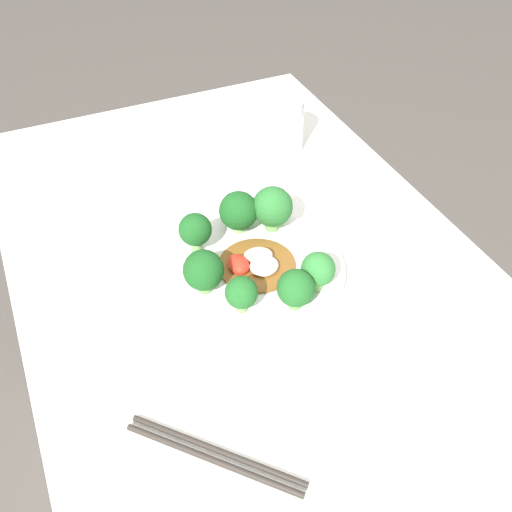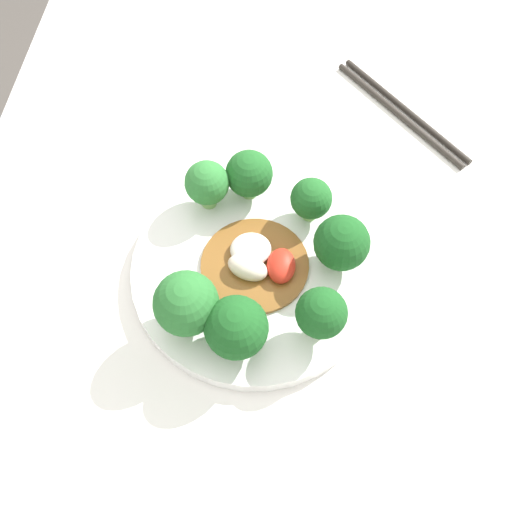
# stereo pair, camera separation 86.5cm
# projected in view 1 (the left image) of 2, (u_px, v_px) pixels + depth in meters

# --- Properties ---
(table) EXTENTS (1.11, 0.65, 0.78)m
(table) POSITION_uv_depth(u_px,v_px,m) (259.00, 430.00, 1.10)
(table) COLOR silver
(table) RESTS_ON ground_plane
(plate) EXTENTS (0.25, 0.25, 0.02)m
(plate) POSITION_uv_depth(u_px,v_px,m) (256.00, 271.00, 0.84)
(plate) COLOR white
(plate) RESTS_ON table
(broccoli_west) EXTENTS (0.05, 0.05, 0.06)m
(broccoli_west) POSITION_uv_depth(u_px,v_px,m) (296.00, 288.00, 0.75)
(broccoli_west) COLOR #70A356
(broccoli_west) RESTS_ON plate
(broccoli_southeast) EXTENTS (0.06, 0.06, 0.07)m
(broccoli_southeast) POSITION_uv_depth(u_px,v_px,m) (272.00, 207.00, 0.86)
(broccoli_southeast) COLOR #70A356
(broccoli_southeast) RESTS_ON plate
(broccoli_north) EXTENTS (0.05, 0.05, 0.06)m
(broccoli_north) POSITION_uv_depth(u_px,v_px,m) (204.00, 271.00, 0.77)
(broccoli_north) COLOR #70A356
(broccoli_north) RESTS_ON plate
(broccoli_northeast) EXTENTS (0.05, 0.05, 0.06)m
(broccoli_northeast) POSITION_uv_depth(u_px,v_px,m) (195.00, 230.00, 0.83)
(broccoli_northeast) COLOR #70A356
(broccoli_northeast) RESTS_ON plate
(broccoli_southwest) EXTENTS (0.05, 0.05, 0.06)m
(broccoli_southwest) POSITION_uv_depth(u_px,v_px,m) (318.00, 270.00, 0.78)
(broccoli_southwest) COLOR #7AAD5B
(broccoli_southwest) RESTS_ON plate
(broccoli_northwest) EXTENTS (0.04, 0.04, 0.05)m
(broccoli_northwest) POSITION_uv_depth(u_px,v_px,m) (241.00, 293.00, 0.75)
(broccoli_northwest) COLOR #7AAD5B
(broccoli_northwest) RESTS_ON plate
(broccoli_east) EXTENTS (0.06, 0.06, 0.06)m
(broccoli_east) POSITION_uv_depth(u_px,v_px,m) (239.00, 211.00, 0.86)
(broccoli_east) COLOR #89B76B
(broccoli_east) RESTS_ON plate
(stirfry_center) EXTENTS (0.11, 0.11, 0.02)m
(stirfry_center) POSITION_uv_depth(u_px,v_px,m) (255.00, 263.00, 0.82)
(stirfry_center) COLOR brown
(stirfry_center) RESTS_ON plate
(drinking_glass) EXTENTS (0.06, 0.06, 0.10)m
(drinking_glass) POSITION_uv_depth(u_px,v_px,m) (285.00, 125.00, 1.05)
(drinking_glass) COLOR silver
(drinking_glass) RESTS_ON table
(chopsticks) EXTENTS (0.16, 0.15, 0.01)m
(chopsticks) POSITION_uv_depth(u_px,v_px,m) (215.00, 455.00, 0.64)
(chopsticks) COLOR #2D2823
(chopsticks) RESTS_ON table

